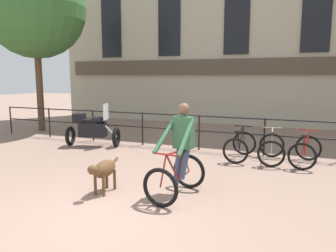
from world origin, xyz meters
name	(u,v)px	position (x,y,z in m)	size (l,w,h in m)	color
ground_plane	(101,219)	(0.00, 0.00, 0.00)	(60.00, 60.00, 0.00)	#8E7060
canal_railing	(199,126)	(0.00, 5.20, 0.71)	(15.05, 0.05, 1.05)	black
cyclist_with_bike	(179,155)	(0.74, 1.46, 0.76)	(0.82, 1.25, 1.70)	black
dog	(104,170)	(-0.61, 1.01, 0.45)	(0.28, 1.01, 0.63)	brown
parked_motorcycle	(92,129)	(-3.24, 4.44, 0.56)	(1.72, 1.01, 1.35)	black
parked_bicycle_near_lamp	(240,146)	(1.33, 4.54, 0.36)	(0.71, 1.14, 0.86)	black
parked_bicycle_mid_left	(272,148)	(2.13, 4.54, 0.36)	(0.73, 1.15, 0.86)	black
parked_bicycle_mid_right	(305,151)	(2.93, 4.54, 0.36)	(0.81, 1.19, 0.86)	black
tree_canalside_left	(35,7)	(-6.95, 6.22, 4.81)	(3.90, 3.90, 6.77)	brown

